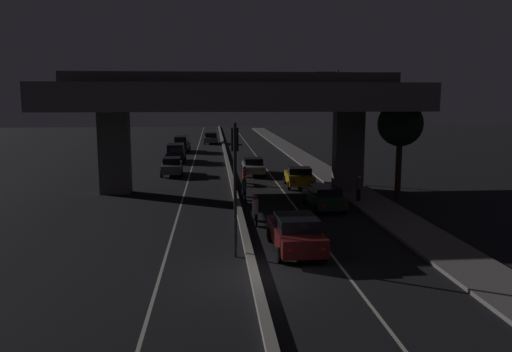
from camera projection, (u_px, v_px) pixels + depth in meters
name	position (u px, v px, depth m)	size (l,w,h in m)	color
ground_plane	(254.00, 278.00, 18.28)	(200.00, 200.00, 0.00)	black
lane_line_left_inner	(194.00, 161.00, 52.44)	(0.12, 126.00, 0.00)	beige
lane_line_right_inner	(260.00, 160.00, 53.04)	(0.12, 126.00, 0.00)	beige
median_divider	(227.00, 160.00, 52.72)	(0.34, 126.00, 0.23)	gray
sidewalk_right	(319.00, 168.00, 46.55)	(2.61, 126.00, 0.16)	slate
elevated_overpass	(233.00, 100.00, 34.39)	(23.48, 13.21, 8.31)	#5B5956
traffic_light_left_of_median	(235.00, 167.00, 20.18)	(0.30, 0.49, 5.54)	black
street_lamp	(333.00, 118.00, 37.98)	(2.11, 0.32, 8.60)	#2D2D30
car_dark_red_lead	(296.00, 233.00, 21.35)	(2.12, 4.58, 1.59)	#591414
car_dark_green_second	(324.00, 197.00, 29.56)	(2.02, 4.35, 1.40)	black
car_taxi_yellow_third	(299.00, 177.00, 37.01)	(2.17, 4.07, 1.46)	gold
car_silver_fourth	(253.00, 166.00, 43.09)	(1.91, 4.53, 1.45)	gray
car_grey_lead_oncoming	(172.00, 166.00, 42.77)	(1.97, 4.01, 1.50)	#515459
car_black_second_oncoming	(176.00, 152.00, 51.72)	(2.08, 4.52, 1.87)	black
car_dark_blue_third_oncoming	(182.00, 144.00, 61.38)	(1.97, 4.72, 1.95)	#141938
car_grey_fourth_oncoming	(211.00, 138.00, 72.58)	(2.07, 4.27, 1.61)	#515459
motorcycle_white_filtering_near	(255.00, 212.00, 26.08)	(0.33, 1.84, 1.53)	black
motorcycle_blue_filtering_mid	(244.00, 190.00, 32.65)	(0.32, 1.76, 1.35)	black
motorcycle_red_filtering_far	(244.00, 177.00, 37.84)	(0.32, 1.93, 1.42)	black
pedestrian_on_sidewalk	(359.00, 188.00, 31.14)	(0.32, 0.32, 1.59)	black
roadside_tree_kerbside_near	(400.00, 125.00, 31.97)	(2.90, 2.90, 6.35)	#2D2116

